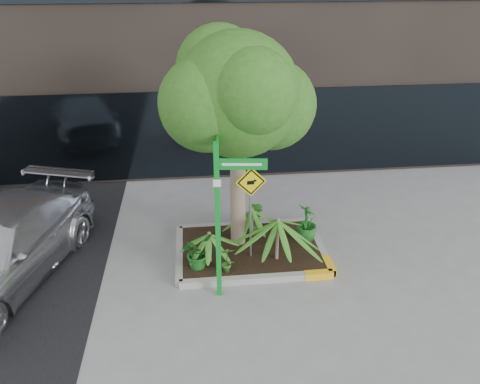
{
  "coord_description": "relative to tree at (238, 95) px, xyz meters",
  "views": [
    {
      "loc": [
        -1.01,
        -8.54,
        5.97
      ],
      "look_at": [
        -0.05,
        0.2,
        1.61
      ],
      "focal_mm": 35.0,
      "sensor_mm": 36.0,
      "label": 1
    }
  ],
  "objects": [
    {
      "name": "shrub_a",
      "position": [
        -0.95,
        -0.9,
        -3.06
      ],
      "size": [
        0.89,
        0.89,
        0.72
      ],
      "primitive_type": "imported",
      "rotation": [
        0.0,
        0.0,
        1.06
      ],
      "color": "#195A1B",
      "rests_on": "planter"
    },
    {
      "name": "ground",
      "position": [
        0.05,
        -0.59,
        -3.57
      ],
      "size": [
        80.0,
        80.0,
        0.0
      ],
      "primitive_type": "plane",
      "color": "gray",
      "rests_on": "ground"
    },
    {
      "name": "cattle_sign",
      "position": [
        0.21,
        -0.59,
        -2.0
      ],
      "size": [
        0.65,
        0.17,
        2.1
      ],
      "rotation": [
        0.0,
        0.0,
        0.07
      ],
      "color": "slate",
      "rests_on": "ground"
    },
    {
      "name": "palm_left",
      "position": [
        -0.68,
        -0.72,
        -2.76
      ],
      "size": [
        0.8,
        0.8,
        0.89
      ],
      "color": "gray",
      "rests_on": "ground"
    },
    {
      "name": "street_sign_post",
      "position": [
        -0.48,
        -1.63,
        -1.58
      ],
      "size": [
        0.95,
        1.0,
        3.22
      ],
      "rotation": [
        0.0,
        0.0,
        -0.12
      ],
      "color": "#0D9527",
      "rests_on": "ground"
    },
    {
      "name": "shrub_b",
      "position": [
        1.58,
        -0.1,
        -2.98
      ],
      "size": [
        0.62,
        0.62,
        0.89
      ],
      "primitive_type": "imported",
      "rotation": [
        0.0,
        0.0,
        1.88
      ],
      "color": "#1B5D1D",
      "rests_on": "planter"
    },
    {
      "name": "palm_back",
      "position": [
        0.36,
        0.24,
        -2.76
      ],
      "size": [
        0.8,
        0.8,
        0.89
      ],
      "color": "gray",
      "rests_on": "ground"
    },
    {
      "name": "shrub_c",
      "position": [
        -0.35,
        -1.14,
        -3.11
      ],
      "size": [
        0.34,
        0.34,
        0.61
      ],
      "primitive_type": "imported",
      "rotation": [
        0.0,
        0.0,
        3.1
      ],
      "color": "#2E611E",
      "rests_on": "planter"
    },
    {
      "name": "tree",
      "position": [
        0.0,
        0.0,
        0.0
      ],
      "size": [
        3.26,
        2.89,
        4.89
      ],
      "color": "gray",
      "rests_on": "ground"
    },
    {
      "name": "parked_car",
      "position": [
        -4.93,
        -0.66,
        -2.83
      ],
      "size": [
        3.54,
        5.53,
        1.49
      ],
      "primitive_type": "imported",
      "rotation": [
        0.0,
        0.0,
        -0.31
      ],
      "color": "#BBBCC1",
      "rests_on": "ground"
    },
    {
      "name": "palm_front",
      "position": [
        0.76,
        -0.8,
        -2.47
      ],
      "size": [
        1.14,
        1.14,
        1.27
      ],
      "color": "gray",
      "rests_on": "ground"
    },
    {
      "name": "shrub_d",
      "position": [
        0.46,
        0.52,
        -3.04
      ],
      "size": [
        0.59,
        0.59,
        0.76
      ],
      "primitive_type": "imported",
      "rotation": [
        0.0,
        0.0,
        5.53
      ],
      "color": "#28691E",
      "rests_on": "planter"
    },
    {
      "name": "planter",
      "position": [
        0.28,
        -0.32,
        -3.47
      ],
      "size": [
        3.35,
        2.36,
        0.15
      ],
      "color": "#9E9E99",
      "rests_on": "ground"
    }
  ]
}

